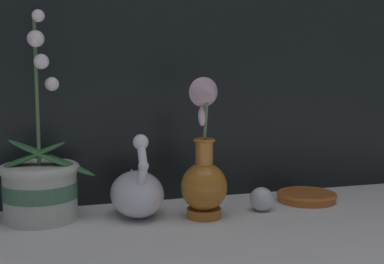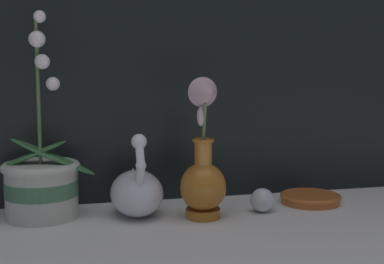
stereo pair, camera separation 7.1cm
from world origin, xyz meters
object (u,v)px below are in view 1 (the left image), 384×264
(swan_figurine, at_px, (137,191))
(amber_dish, at_px, (307,196))
(orchid_potted_plant, at_px, (40,184))
(glass_sphere, at_px, (261,199))
(blue_vase, at_px, (205,169))

(swan_figurine, bearing_deg, amber_dish, 1.28)
(orchid_potted_plant, relative_size, amber_dish, 3.06)
(orchid_potted_plant, distance_m, swan_figurine, 0.21)
(glass_sphere, xyz_separation_m, amber_dish, (0.15, 0.05, -0.02))
(orchid_potted_plant, bearing_deg, glass_sphere, -8.23)
(orchid_potted_plant, xyz_separation_m, amber_dish, (0.64, -0.02, -0.07))
(swan_figurine, height_order, amber_dish, swan_figurine)
(swan_figurine, xyz_separation_m, amber_dish, (0.44, 0.01, -0.04))
(orchid_potted_plant, height_order, glass_sphere, orchid_potted_plant)
(amber_dish, bearing_deg, blue_vase, -166.73)
(orchid_potted_plant, height_order, swan_figurine, orchid_potted_plant)
(glass_sphere, distance_m, amber_dish, 0.16)
(blue_vase, xyz_separation_m, glass_sphere, (0.15, 0.02, -0.08))
(glass_sphere, bearing_deg, orchid_potted_plant, 171.77)
(blue_vase, height_order, glass_sphere, blue_vase)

